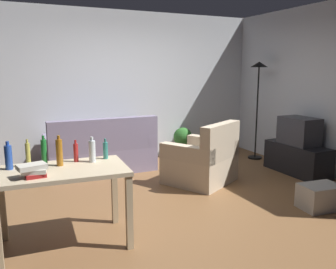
# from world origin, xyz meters

# --- Properties ---
(ground_plane) EXTENTS (5.20, 4.40, 0.02)m
(ground_plane) POSITION_xyz_m (0.00, 0.00, -0.01)
(ground_plane) COLOR brown
(wall_rear) EXTENTS (5.20, 0.10, 2.70)m
(wall_rear) POSITION_xyz_m (0.00, 2.20, 1.35)
(wall_rear) COLOR silver
(wall_rear) RESTS_ON ground_plane
(wall_right) EXTENTS (0.10, 4.40, 2.70)m
(wall_right) POSITION_xyz_m (2.60, 0.00, 1.35)
(wall_right) COLOR silver
(wall_right) RESTS_ON ground_plane
(couch) EXTENTS (1.73, 0.84, 0.92)m
(couch) POSITION_xyz_m (-0.62, 1.59, 0.31)
(couch) COLOR gray
(couch) RESTS_ON ground_plane
(tv_stand) EXTENTS (0.44, 1.10, 0.48)m
(tv_stand) POSITION_xyz_m (2.25, 0.14, 0.24)
(tv_stand) COLOR black
(tv_stand) RESTS_ON ground_plane
(tv) EXTENTS (0.41, 0.60, 0.44)m
(tv) POSITION_xyz_m (2.25, 0.14, 0.70)
(tv) COLOR #2D2D33
(tv) RESTS_ON tv_stand
(torchiere_lamp) EXTENTS (0.32, 0.32, 1.81)m
(torchiere_lamp) POSITION_xyz_m (2.25, 1.20, 1.41)
(torchiere_lamp) COLOR black
(torchiere_lamp) RESTS_ON ground_plane
(desk) EXTENTS (1.24, 0.77, 0.76)m
(desk) POSITION_xyz_m (-1.56, -0.72, 0.65)
(desk) COLOR #C6B28E
(desk) RESTS_ON ground_plane
(potted_plant) EXTENTS (0.36, 0.36, 0.57)m
(potted_plant) POSITION_xyz_m (1.06, 1.90, 0.33)
(potted_plant) COLOR brown
(potted_plant) RESTS_ON ground_plane
(armchair) EXTENTS (1.20, 1.17, 0.92)m
(armchair) POSITION_xyz_m (0.62, 0.37, 0.32)
(armchair) COLOR beige
(armchair) RESTS_ON ground_plane
(storage_box) EXTENTS (0.51, 0.39, 0.30)m
(storage_box) POSITION_xyz_m (1.40, -1.11, 0.15)
(storage_box) COLOR #A8A399
(storage_box) RESTS_ON ground_plane
(bottle_blue) EXTENTS (0.07, 0.07, 0.27)m
(bottle_blue) POSITION_xyz_m (-2.01, -0.53, 0.88)
(bottle_blue) COLOR #2347A3
(bottle_blue) RESTS_ON desk
(bottle_squat) EXTENTS (0.04, 0.04, 0.27)m
(bottle_squat) POSITION_xyz_m (-1.84, -0.52, 0.88)
(bottle_squat) COLOR #BCB24C
(bottle_squat) RESTS_ON desk
(bottle_green) EXTENTS (0.05, 0.05, 0.30)m
(bottle_green) POSITION_xyz_m (-1.69, -0.53, 0.89)
(bottle_green) COLOR #1E722D
(bottle_green) RESTS_ON desk
(bottle_amber) EXTENTS (0.06, 0.06, 0.30)m
(bottle_amber) POSITION_xyz_m (-1.56, -0.60, 0.89)
(bottle_amber) COLOR #9E6019
(bottle_amber) RESTS_ON desk
(bottle_red) EXTENTS (0.05, 0.05, 0.22)m
(bottle_red) POSITION_xyz_m (-1.39, -0.51, 0.86)
(bottle_red) COLOR #AD2323
(bottle_red) RESTS_ON desk
(bottle_clear) EXTENTS (0.07, 0.07, 0.26)m
(bottle_clear) POSITION_xyz_m (-1.24, -0.59, 0.87)
(bottle_clear) COLOR silver
(bottle_clear) RESTS_ON desk
(bottle_tall) EXTENTS (0.05, 0.05, 0.21)m
(bottle_tall) POSITION_xyz_m (-1.09, -0.52, 0.85)
(bottle_tall) COLOR teal
(bottle_tall) RESTS_ON desk
(book_stack) EXTENTS (0.26, 0.20, 0.11)m
(book_stack) POSITION_xyz_m (-1.82, -0.87, 0.82)
(book_stack) COLOR maroon
(book_stack) RESTS_ON desk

